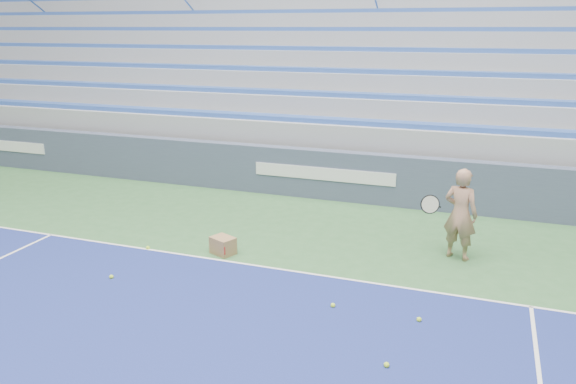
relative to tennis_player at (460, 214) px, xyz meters
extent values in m
cube|color=white|center=(-3.03, -1.46, -0.76)|extent=(10.97, 0.05, 0.00)
cube|color=#404A62|center=(-3.03, 2.54, -0.22)|extent=(30.00, 0.30, 1.10)
cube|color=white|center=(-12.03, 2.38, -0.17)|extent=(2.60, 0.02, 0.28)
cube|color=white|center=(-3.03, 2.38, -0.17)|extent=(3.20, 0.02, 0.28)
cube|color=#95999D|center=(-3.03, 7.09, -0.22)|extent=(30.00, 8.50, 1.10)
cube|color=#95999D|center=(-3.03, 7.09, 0.58)|extent=(30.00, 8.50, 0.50)
cube|color=#3054AE|center=(-3.03, 3.22, 0.88)|extent=(29.60, 0.42, 0.11)
cube|color=#95999D|center=(-3.03, 7.52, 1.08)|extent=(30.00, 7.65, 0.50)
cube|color=#3054AE|center=(-3.03, 4.07, 1.38)|extent=(29.60, 0.42, 0.11)
cube|color=#95999D|center=(-3.03, 7.94, 1.58)|extent=(30.00, 6.80, 0.50)
cube|color=#3054AE|center=(-3.03, 4.92, 1.88)|extent=(29.60, 0.42, 0.11)
cube|color=#95999D|center=(-3.03, 8.37, 2.08)|extent=(30.00, 5.95, 0.50)
cube|color=#3054AE|center=(-3.03, 5.77, 2.38)|extent=(29.60, 0.42, 0.11)
cube|color=#95999D|center=(-3.03, 8.79, 2.58)|extent=(30.00, 5.10, 0.50)
cube|color=#3054AE|center=(-3.03, 6.62, 2.88)|extent=(29.60, 0.42, 0.11)
cube|color=#95999D|center=(-3.03, 9.22, 3.08)|extent=(30.00, 4.25, 0.50)
cube|color=#3054AE|center=(-3.03, 7.47, 3.38)|extent=(29.60, 0.42, 0.11)
cube|color=#95999D|center=(-3.03, 9.64, 3.58)|extent=(30.00, 3.40, 0.50)
cube|color=#95999D|center=(-3.03, 11.64, 2.88)|extent=(31.00, 0.40, 7.30)
cylinder|color=#3162AB|center=(-15.03, 7.09, 3.83)|extent=(0.05, 8.53, 5.04)
imported|color=tan|center=(0.01, 0.01, 0.00)|extent=(0.65, 0.53, 1.54)
cylinder|color=black|center=(-0.34, -0.24, 0.18)|extent=(0.12, 0.27, 0.08)
cylinder|color=beige|center=(-0.44, -0.52, 0.28)|extent=(0.29, 0.16, 0.28)
torus|color=black|center=(-0.44, -0.52, 0.28)|extent=(0.31, 0.18, 0.30)
cube|color=olive|center=(-3.75, -1.15, -0.63)|extent=(0.48, 0.43, 0.29)
cube|color=#B21E19|center=(-3.75, -1.30, -0.63)|extent=(0.29, 0.14, 0.13)
sphere|color=#BFEE30|center=(-0.32, -2.37, -0.74)|extent=(0.07, 0.07, 0.07)
sphere|color=#BFEE30|center=(-5.06, -1.44, -0.74)|extent=(0.07, 0.07, 0.07)
sphere|color=#BFEE30|center=(-4.92, -2.64, -0.74)|extent=(0.07, 0.07, 0.07)
sphere|color=#BFEE30|center=(-1.48, -2.38, -0.74)|extent=(0.07, 0.07, 0.07)
sphere|color=#BFEE30|center=(-0.53, -3.54, -0.74)|extent=(0.07, 0.07, 0.07)
camera|label=1|loc=(0.29, -9.13, 2.94)|focal=35.00mm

